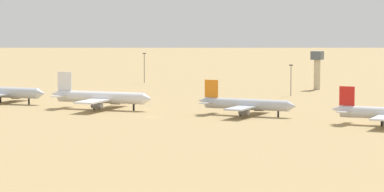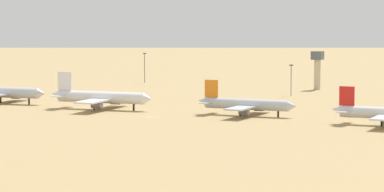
# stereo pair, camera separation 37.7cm
# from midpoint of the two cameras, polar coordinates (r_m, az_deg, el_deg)

# --- Properties ---
(ground) EXTENTS (4000.00, 4000.00, 0.00)m
(ground) POSITION_cam_midpoint_polar(r_m,az_deg,el_deg) (355.02, -2.41, -1.23)
(ground) COLOR tan
(ridge_far_west) EXTENTS (238.89, 148.93, 90.38)m
(ridge_far_west) POSITION_cam_midpoint_polar(r_m,az_deg,el_deg) (1598.14, 0.80, 5.31)
(ridge_far_west) COLOR gray
(ridge_far_west) RESTS_ON ground
(parked_jet_white_3) EXTENTS (44.02, 37.32, 14.54)m
(parked_jet_white_3) POSITION_cam_midpoint_polar(r_m,az_deg,el_deg) (382.24, -5.45, -0.08)
(parked_jet_white_3) COLOR white
(parked_jet_white_3) RESTS_ON ground
(parked_jet_orange_4) EXTENTS (39.08, 32.83, 12.91)m
(parked_jet_orange_4) POSITION_cam_midpoint_polar(r_m,az_deg,el_deg) (358.47, 3.15, -0.49)
(parked_jet_orange_4) COLOR silver
(parked_jet_orange_4) RESTS_ON ground
(control_tower) EXTENTS (5.20, 5.20, 18.85)m
(control_tower) POSITION_cam_midpoint_polar(r_m,az_deg,el_deg) (479.17, 7.35, 1.74)
(control_tower) COLOR #C6B793
(control_tower) RESTS_ON ground
(light_pole_west) EXTENTS (1.80, 0.50, 16.02)m
(light_pole_west) POSITION_cam_midpoint_polar(r_m,az_deg,el_deg) (519.92, -2.85, 1.80)
(light_pole_west) COLOR #59595E
(light_pole_west) RESTS_ON ground
(light_pole_mid) EXTENTS (1.80, 0.50, 14.29)m
(light_pole_mid) POSITION_cam_midpoint_polar(r_m,az_deg,el_deg) (442.07, 5.81, 1.08)
(light_pole_mid) COLOR #59595E
(light_pole_mid) RESTS_ON ground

